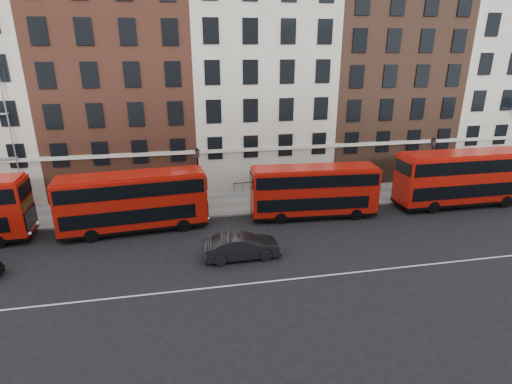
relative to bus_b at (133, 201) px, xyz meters
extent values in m
plane|color=black|center=(11.41, -6.57, -2.35)|extent=(120.00, 120.00, 0.00)
cube|color=gray|center=(11.41, 3.93, -2.27)|extent=(80.00, 5.00, 0.15)
cube|color=gray|center=(11.41, 1.43, -2.27)|extent=(80.00, 0.30, 0.16)
cube|color=white|center=(11.41, -8.57, -2.34)|extent=(70.00, 0.12, 0.01)
cube|color=brown|center=(-1.39, 11.43, 8.65)|extent=(12.80, 10.00, 22.00)
cube|color=#AEA99A|center=(11.41, 11.43, 7.15)|extent=(12.80, 10.00, 19.00)
cube|color=brown|center=(24.21, 11.43, 8.15)|extent=(12.80, 10.00, 21.00)
cube|color=#B1A899|center=(37.01, 11.43, 7.65)|extent=(12.80, 10.00, 20.00)
cube|color=black|center=(-6.96, 0.11, -0.75)|extent=(0.13, 2.27, 1.34)
cube|color=black|center=(-6.96, 0.11, 0.35)|extent=(0.12, 1.96, 0.43)
cylinder|color=black|center=(-8.93, 1.23, -1.83)|extent=(1.04, 0.31, 1.03)
cube|color=red|center=(0.03, 0.00, -0.06)|extent=(10.52, 3.36, 3.89)
cube|color=black|center=(0.03, 0.00, -1.88)|extent=(10.53, 3.40, 0.24)
cube|color=black|center=(-0.26, -0.02, -0.72)|extent=(9.35, 3.33, 1.03)
cube|color=black|center=(0.03, 0.00, 1.15)|extent=(10.14, 3.40, 0.99)
cube|color=red|center=(0.03, 0.00, 1.94)|extent=(10.21, 3.14, 0.18)
cube|color=black|center=(5.23, 0.46, -0.82)|extent=(0.27, 2.17, 1.28)
cube|color=black|center=(5.23, 0.46, 0.24)|extent=(0.24, 1.87, 0.41)
cylinder|color=black|center=(3.47, -0.80, -1.85)|extent=(1.01, 0.36, 0.99)
cylinder|color=black|center=(3.28, 1.40, -1.85)|extent=(1.01, 0.36, 0.99)
cylinder|color=black|center=(-2.82, -1.35, -1.85)|extent=(1.01, 0.36, 0.99)
cylinder|color=black|center=(-3.01, 0.84, -1.85)|extent=(1.01, 0.36, 0.99)
cube|color=red|center=(13.70, 0.00, -0.17)|extent=(9.96, 2.97, 3.70)
cube|color=black|center=(13.70, 0.00, -1.91)|extent=(9.97, 3.01, 0.22)
cube|color=black|center=(13.42, 0.02, -0.80)|extent=(8.85, 2.97, 0.98)
cube|color=black|center=(13.70, 0.00, 0.98)|extent=(9.59, 3.02, 0.94)
cube|color=red|center=(13.70, 0.00, 1.73)|extent=(9.67, 2.77, 0.17)
cube|color=black|center=(18.64, -0.32, -0.90)|extent=(0.21, 2.06, 1.22)
cube|color=black|center=(18.64, -0.32, 0.11)|extent=(0.19, 1.78, 0.39)
cylinder|color=black|center=(16.81, -1.25, -1.88)|extent=(0.95, 0.32, 0.94)
cylinder|color=black|center=(16.94, 0.84, -1.88)|extent=(0.95, 0.32, 0.94)
cylinder|color=black|center=(10.83, -0.86, -1.88)|extent=(0.95, 0.32, 0.94)
cylinder|color=black|center=(10.96, 1.23, -1.88)|extent=(0.95, 0.32, 0.94)
cube|color=red|center=(26.72, 0.00, 0.12)|extent=(11.15, 2.69, 4.19)
cube|color=black|center=(26.72, 0.00, -1.85)|extent=(11.15, 2.74, 0.25)
cube|color=black|center=(26.40, 0.00, -0.60)|extent=(9.88, 2.77, 1.11)
cube|color=black|center=(26.72, 0.00, 1.42)|extent=(10.73, 2.78, 1.06)
cube|color=red|center=(26.72, 0.00, 2.27)|extent=(10.83, 2.48, 0.19)
cylinder|color=black|center=(30.33, -1.17, -1.82)|extent=(1.06, 0.30, 1.06)
cylinder|color=black|center=(30.33, 1.20, -1.82)|extent=(1.06, 0.30, 1.06)
cylinder|color=black|center=(23.54, -1.20, -1.82)|extent=(1.06, 0.30, 1.06)
cylinder|color=black|center=(23.54, 1.18, -1.82)|extent=(1.06, 0.30, 1.06)
imported|color=#232326|center=(7.07, -5.48, -1.54)|extent=(4.96, 1.85, 1.62)
cylinder|color=black|center=(4.88, 2.59, 0.10)|extent=(0.14, 0.14, 4.60)
cylinder|color=black|center=(4.88, 2.59, -1.90)|extent=(0.32, 0.32, 0.60)
cube|color=#262626|center=(4.88, 2.59, 2.65)|extent=(0.32, 0.32, 0.55)
cone|color=black|center=(4.88, 2.59, 3.00)|extent=(0.44, 0.44, 0.25)
cylinder|color=black|center=(25.32, 2.56, 0.10)|extent=(0.14, 0.14, 4.60)
cylinder|color=black|center=(25.32, 2.56, -1.90)|extent=(0.32, 0.32, 0.60)
cube|color=#262626|center=(25.32, 2.56, 2.65)|extent=(0.32, 0.32, 0.55)
cone|color=black|center=(25.32, 2.56, 3.00)|extent=(0.44, 0.44, 0.25)
camera|label=1|loc=(3.66, -28.04, 10.43)|focal=28.00mm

